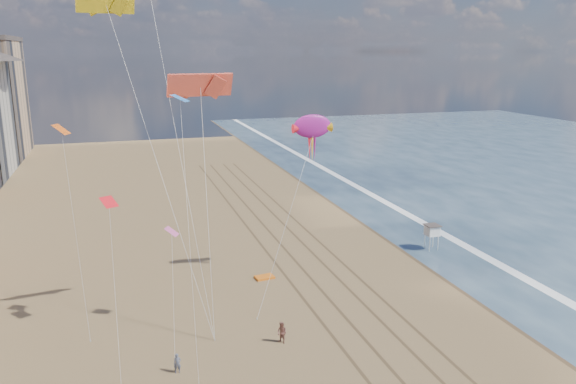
# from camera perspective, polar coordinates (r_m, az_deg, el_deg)

# --- Properties ---
(wet_sand) EXTENTS (260.00, 260.00, 0.00)m
(wet_sand) POSITION_cam_1_polar(r_m,az_deg,el_deg) (80.80, 10.75, -3.21)
(wet_sand) COLOR #42301E
(wet_sand) RESTS_ON ground
(foam) EXTENTS (260.00, 260.00, 0.00)m
(foam) POSITION_cam_1_polar(r_m,az_deg,el_deg) (82.79, 13.32, -2.92)
(foam) COLOR white
(foam) RESTS_ON ground
(tracks) EXTENTS (7.68, 120.00, 0.01)m
(tracks) POSITION_cam_1_polar(r_m,az_deg,el_deg) (65.82, 1.98, -7.00)
(tracks) COLOR brown
(tracks) RESTS_ON ground
(lifeguard_stand) EXTENTS (1.73, 1.73, 3.13)m
(lifeguard_stand) POSITION_cam_1_polar(r_m,az_deg,el_deg) (70.99, 14.42, -3.81)
(lifeguard_stand) COLOR white
(lifeguard_stand) RESTS_ON ground
(grounded_kite) EXTENTS (2.15, 1.52, 0.23)m
(grounded_kite) POSITION_cam_1_polar(r_m,az_deg,el_deg) (61.03, -2.40, -8.64)
(grounded_kite) COLOR orange
(grounded_kite) RESTS_ON ground
(show_kite) EXTENTS (6.22, 4.71, 19.53)m
(show_kite) POSITION_cam_1_polar(r_m,az_deg,el_deg) (57.63, 2.48, 6.65)
(show_kite) COLOR #9E1883
(show_kite) RESTS_ON ground
(kite_flyer_a) EXTENTS (0.59, 0.41, 1.56)m
(kite_flyer_a) POSITION_cam_1_polar(r_m,az_deg,el_deg) (45.09, -11.18, -16.72)
(kite_flyer_a) COLOR #4E5365
(kite_flyer_a) RESTS_ON ground
(kite_flyer_b) EXTENTS (1.10, 1.15, 1.86)m
(kite_flyer_b) POSITION_cam_1_polar(r_m,az_deg,el_deg) (48.13, -0.62, -14.11)
(kite_flyer_b) COLOR brown
(kite_flyer_b) RESTS_ON ground
(small_kites) EXTENTS (11.30, 11.02, 12.15)m
(small_kites) POSITION_cam_1_polar(r_m,az_deg,el_deg) (49.01, -16.49, 2.91)
(small_kites) COLOR #F05B14
(small_kites) RESTS_ON ground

